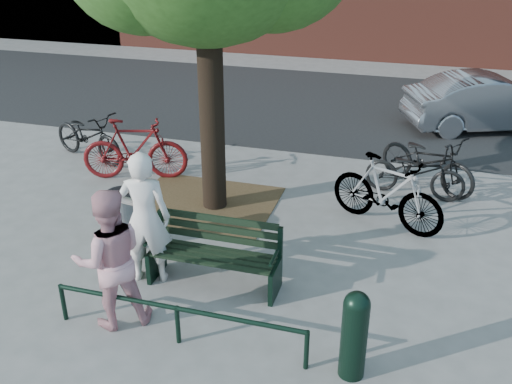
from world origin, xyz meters
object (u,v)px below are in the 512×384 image
(park_bench, at_px, (216,251))
(person_right, at_px, (110,259))
(bollard, at_px, (354,332))
(litter_bin, at_px, (124,219))
(parked_car, at_px, (491,102))
(person_left, at_px, (145,218))
(bicycle_c, at_px, (415,172))

(park_bench, height_order, person_right, person_right)
(bollard, relative_size, litter_bin, 1.19)
(litter_bin, bearing_deg, parked_car, 52.06)
(park_bench, xyz_separation_m, litter_bin, (-1.63, 0.52, -0.03))
(bollard, bearing_deg, litter_bin, 154.26)
(park_bench, height_order, litter_bin, park_bench)
(bollard, xyz_separation_m, parked_car, (1.94, 8.88, 0.07))
(park_bench, xyz_separation_m, person_right, (-0.87, -1.13, 0.40))
(person_left, xyz_separation_m, person_right, (0.03, -0.96, -0.04))
(park_bench, relative_size, litter_bin, 1.96)
(bollard, distance_m, bicycle_c, 4.73)
(person_left, distance_m, person_right, 0.96)
(person_left, height_order, litter_bin, person_left)
(litter_bin, height_order, bicycle_c, bicycle_c)
(park_bench, height_order, bicycle_c, park_bench)
(person_right, relative_size, parked_car, 0.46)
(park_bench, bearing_deg, bicycle_c, 55.21)
(litter_bin, bearing_deg, person_right, -65.32)
(parked_car, bearing_deg, person_left, 126.14)
(bollard, height_order, litter_bin, bollard)
(park_bench, relative_size, parked_car, 0.45)
(person_right, height_order, bollard, person_right)
(person_left, relative_size, bollard, 1.76)
(person_left, distance_m, bicycle_c, 4.97)
(bicycle_c, bearing_deg, park_bench, 152.24)
(park_bench, xyz_separation_m, bollard, (1.98, -1.22, 0.08))
(parked_car, bearing_deg, bicycle_c, 137.96)
(park_bench, height_order, bollard, bollard)
(litter_bin, bearing_deg, bicycle_c, 36.20)
(bollard, relative_size, bicycle_c, 0.61)
(litter_bin, relative_size, parked_car, 0.23)
(parked_car, bearing_deg, bollard, 145.46)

